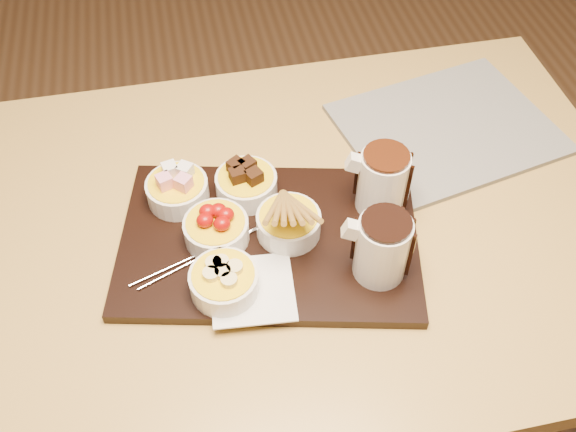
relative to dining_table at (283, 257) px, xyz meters
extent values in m
plane|color=brown|center=(0.00, 0.00, -0.65)|extent=(5.00, 5.00, 0.00)
cube|color=#BB9445|center=(0.00, 0.00, 0.08)|extent=(1.20, 0.80, 0.04)
cylinder|color=#BB9445|center=(-0.54, 0.34, -0.30)|extent=(0.06, 0.06, 0.71)
cylinder|color=#BB9445|center=(0.54, 0.34, -0.30)|extent=(0.06, 0.06, 0.71)
cube|color=black|center=(-0.03, -0.04, 0.11)|extent=(0.52, 0.39, 0.02)
cube|color=white|center=(-0.07, -0.13, 0.12)|extent=(0.13, 0.13, 0.00)
cylinder|color=white|center=(-0.16, 0.07, 0.14)|extent=(0.10, 0.10, 0.04)
cylinder|color=white|center=(-0.05, 0.06, 0.14)|extent=(0.10, 0.10, 0.04)
cylinder|color=white|center=(-0.11, -0.03, 0.14)|extent=(0.10, 0.10, 0.04)
cylinder|color=white|center=(0.00, -0.04, 0.14)|extent=(0.10, 0.10, 0.04)
cylinder|color=white|center=(-0.11, -0.13, 0.14)|extent=(0.10, 0.10, 0.04)
cylinder|color=silver|center=(0.12, -0.14, 0.17)|extent=(0.09, 0.09, 0.11)
cylinder|color=silver|center=(0.16, -0.01, 0.17)|extent=(0.09, 0.09, 0.11)
cube|color=beige|center=(0.34, 0.15, 0.10)|extent=(0.42, 0.36, 0.01)
camera|label=1|loc=(-0.12, -0.65, 0.90)|focal=40.00mm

